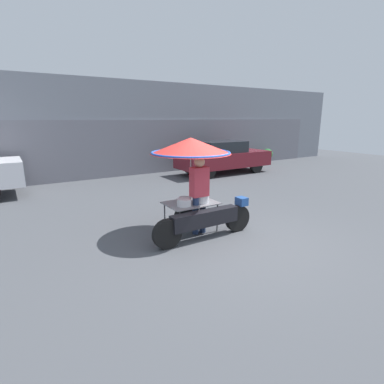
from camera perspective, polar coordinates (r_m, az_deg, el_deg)
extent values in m
plane|color=#4C4F54|center=(6.30, 8.28, -9.33)|extent=(36.00, 36.00, 0.00)
cube|color=gray|center=(14.08, -16.72, 11.51)|extent=(28.00, 2.00, 4.04)
cube|color=slate|center=(13.15, -15.24, 7.89)|extent=(23.80, 0.06, 2.40)
cylinder|color=black|center=(6.78, 8.64, -4.97)|extent=(0.59, 0.14, 0.59)
cylinder|color=black|center=(5.84, -4.76, -7.99)|extent=(0.59, 0.14, 0.59)
cube|color=black|center=(6.21, 2.47, -5.03)|extent=(1.56, 0.24, 0.32)
cube|color=#234C93|center=(6.73, 9.43, -1.75)|extent=(0.20, 0.24, 0.18)
cylinder|color=black|center=(6.91, -1.29, -4.70)|extent=(0.53, 0.14, 0.53)
cylinder|color=#515156|center=(6.68, 4.83, -4.91)|extent=(0.03, 0.03, 0.64)
cylinder|color=#515156|center=(7.21, 1.56, -3.43)|extent=(0.03, 0.03, 0.64)
cylinder|color=#515156|center=(6.19, -2.32, -6.44)|extent=(0.03, 0.03, 0.64)
cylinder|color=#515156|center=(6.76, -5.22, -4.70)|extent=(0.03, 0.03, 0.64)
cube|color=gray|center=(6.60, -0.23, -2.10)|extent=(1.12, 0.81, 0.02)
cylinder|color=#B2B2B7|center=(6.47, -0.24, 2.57)|extent=(0.03, 0.03, 1.08)
cone|color=red|center=(6.36, -0.24, 8.82)|extent=(1.72, 1.72, 0.34)
torus|color=blue|center=(6.38, -0.24, 7.50)|extent=(1.69, 1.69, 0.05)
cylinder|color=silver|center=(6.33, -1.50, -1.97)|extent=(0.31, 0.31, 0.16)
cylinder|color=silver|center=(6.57, 1.78, -1.27)|extent=(0.34, 0.34, 0.18)
cylinder|color=#939399|center=(6.69, -1.37, -1.40)|extent=(0.28, 0.28, 0.09)
cylinder|color=navy|center=(6.50, 0.71, -4.48)|extent=(0.14, 0.14, 0.84)
cylinder|color=navy|center=(6.59, 2.03, -4.21)|extent=(0.14, 0.14, 0.84)
cube|color=#C13847|center=(6.35, 1.41, 1.96)|extent=(0.38, 0.22, 0.63)
sphere|color=tan|center=(6.28, 1.43, 5.79)|extent=(0.23, 0.23, 0.23)
cylinder|color=black|center=(14.17, 12.13, 4.87)|extent=(0.64, 0.20, 0.64)
cylinder|color=black|center=(15.20, 8.42, 5.63)|extent=(0.64, 0.20, 0.64)
cylinder|color=black|center=(12.46, 3.15, 3.96)|extent=(0.64, 0.20, 0.64)
cylinder|color=black|center=(13.63, -0.29, 4.84)|extent=(0.64, 0.20, 0.64)
cube|color=maroon|center=(13.77, 6.08, 6.24)|extent=(4.34, 1.67, 0.66)
cube|color=#1E2328|center=(13.57, 5.41, 8.60)|extent=(2.08, 1.47, 0.49)
cylinder|color=#2D2D33|center=(17.21, 14.06, 5.72)|extent=(0.41, 0.41, 0.28)
sphere|color=#287033|center=(17.16, 14.14, 7.02)|extent=(0.60, 0.60, 0.60)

